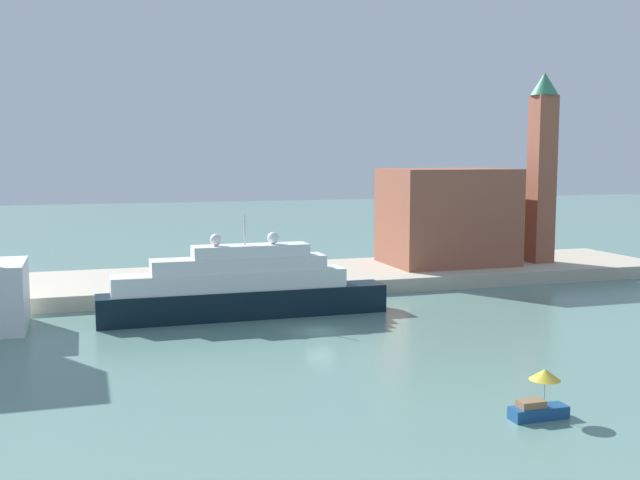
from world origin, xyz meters
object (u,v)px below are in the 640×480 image
(large_yacht, at_px, (241,288))
(work_barge, at_px, (140,313))
(small_motorboat, at_px, (540,397))
(person_figure, at_px, (211,273))
(bell_tower, at_px, (542,162))
(mooring_bollard, at_px, (278,280))
(parked_car, at_px, (179,279))
(harbor_building, at_px, (447,216))

(large_yacht, relative_size, work_barge, 6.47)
(small_motorboat, bearing_deg, person_figure, 104.42)
(small_motorboat, relative_size, bell_tower, 0.14)
(mooring_bollard, bearing_deg, parked_car, 164.22)
(bell_tower, bearing_deg, large_yacht, -161.12)
(small_motorboat, height_order, work_barge, small_motorboat)
(large_yacht, bearing_deg, harbor_building, 29.31)
(bell_tower, distance_m, mooring_bollard, 41.31)
(person_figure, bearing_deg, large_yacht, -86.99)
(parked_car, bearing_deg, small_motorboat, -70.48)
(large_yacht, relative_size, parked_car, 6.41)
(harbor_building, xyz_separation_m, mooring_bollard, (-25.85, -8.94, -6.06))
(mooring_bollard, bearing_deg, small_motorboat, -82.64)
(parked_car, height_order, person_figure, person_figure)
(large_yacht, relative_size, person_figure, 18.26)
(small_motorboat, bearing_deg, mooring_bollard, 97.36)
(bell_tower, height_order, person_figure, bell_tower)
(person_figure, bearing_deg, harbor_building, 6.79)
(bell_tower, xyz_separation_m, parked_car, (-49.53, -3.19, -13.09))
(harbor_building, distance_m, parked_car, 37.70)
(small_motorboat, height_order, mooring_bollard, small_motorboat)
(harbor_building, distance_m, bell_tower, 14.92)
(harbor_building, relative_size, mooring_bollard, 22.77)
(harbor_building, height_order, parked_car, harbor_building)
(large_yacht, distance_m, small_motorboat, 36.60)
(bell_tower, bearing_deg, mooring_bollard, -170.76)
(large_yacht, height_order, bell_tower, bell_tower)
(large_yacht, distance_m, person_figure, 14.10)
(harbor_building, bearing_deg, parked_car, -170.97)
(harbor_building, xyz_separation_m, parked_car, (-36.78, -5.85, -5.80))
(large_yacht, xyz_separation_m, bell_tower, (44.74, 15.30, 12.40))
(harbor_building, bearing_deg, work_barge, -161.11)
(small_motorboat, height_order, parked_car, small_motorboat)
(work_barge, distance_m, harbor_building, 44.82)
(small_motorboat, bearing_deg, bell_tower, 56.57)
(large_yacht, bearing_deg, person_figure, 93.01)
(small_motorboat, height_order, person_figure, person_figure)
(large_yacht, height_order, mooring_bollard, large_yacht)
(small_motorboat, relative_size, harbor_building, 0.23)
(parked_car, height_order, mooring_bollard, parked_car)
(work_barge, bearing_deg, parked_car, 59.45)
(harbor_building, relative_size, person_figure, 10.28)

